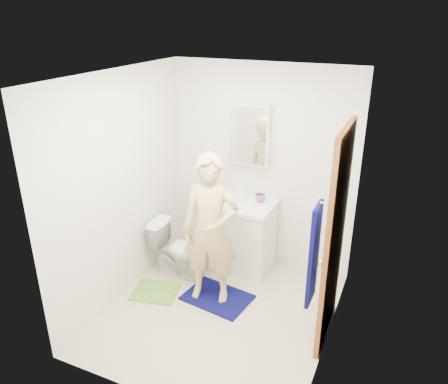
% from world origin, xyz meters
% --- Properties ---
extents(floor, '(2.20, 2.40, 0.02)m').
position_xyz_m(floor, '(0.00, 0.00, -0.01)').
color(floor, beige).
rests_on(floor, ground).
extents(ceiling, '(2.20, 2.40, 0.02)m').
position_xyz_m(ceiling, '(0.00, 0.00, 2.41)').
color(ceiling, white).
rests_on(ceiling, ground).
extents(wall_back, '(2.20, 0.02, 2.40)m').
position_xyz_m(wall_back, '(0.00, 1.21, 1.20)').
color(wall_back, white).
rests_on(wall_back, ground).
extents(wall_front, '(2.20, 0.02, 2.40)m').
position_xyz_m(wall_front, '(0.00, -1.21, 1.20)').
color(wall_front, white).
rests_on(wall_front, ground).
extents(wall_left, '(0.02, 2.40, 2.40)m').
position_xyz_m(wall_left, '(-1.11, 0.00, 1.20)').
color(wall_left, white).
rests_on(wall_left, ground).
extents(wall_right, '(0.02, 2.40, 2.40)m').
position_xyz_m(wall_right, '(1.11, 0.00, 1.20)').
color(wall_right, white).
rests_on(wall_right, ground).
extents(vanity_cabinet, '(0.75, 0.55, 0.80)m').
position_xyz_m(vanity_cabinet, '(-0.15, 0.91, 0.40)').
color(vanity_cabinet, white).
rests_on(vanity_cabinet, floor).
extents(countertop, '(0.79, 0.59, 0.05)m').
position_xyz_m(countertop, '(-0.15, 0.91, 0.83)').
color(countertop, white).
rests_on(countertop, vanity_cabinet).
extents(sink_basin, '(0.40, 0.40, 0.03)m').
position_xyz_m(sink_basin, '(-0.15, 0.91, 0.84)').
color(sink_basin, white).
rests_on(sink_basin, countertop).
extents(faucet, '(0.03, 0.03, 0.12)m').
position_xyz_m(faucet, '(-0.15, 1.09, 0.91)').
color(faucet, silver).
rests_on(faucet, countertop).
extents(medicine_cabinet, '(0.50, 0.12, 0.70)m').
position_xyz_m(medicine_cabinet, '(-0.15, 1.14, 1.60)').
color(medicine_cabinet, white).
rests_on(medicine_cabinet, wall_back).
extents(mirror_panel, '(0.46, 0.01, 0.66)m').
position_xyz_m(mirror_panel, '(-0.15, 1.08, 1.60)').
color(mirror_panel, white).
rests_on(mirror_panel, wall_back).
extents(door, '(0.05, 0.80, 2.05)m').
position_xyz_m(door, '(1.07, 0.15, 1.02)').
color(door, '#965629').
rests_on(door, ground).
extents(door_knob, '(0.07, 0.07, 0.07)m').
position_xyz_m(door_knob, '(1.03, -0.17, 0.95)').
color(door_knob, gold).
rests_on(door_knob, door).
extents(towel, '(0.03, 0.24, 0.80)m').
position_xyz_m(towel, '(1.03, -0.57, 1.25)').
color(towel, '#070949').
rests_on(towel, wall_right).
extents(towel_hook, '(0.06, 0.02, 0.02)m').
position_xyz_m(towel_hook, '(1.07, -0.57, 1.67)').
color(towel_hook, silver).
rests_on(towel_hook, wall_right).
extents(toilet, '(0.69, 0.43, 0.67)m').
position_xyz_m(toilet, '(-0.71, 0.45, 0.34)').
color(toilet, white).
rests_on(toilet, floor).
extents(bath_mat, '(0.76, 0.59, 0.02)m').
position_xyz_m(bath_mat, '(-0.11, 0.20, 0.01)').
color(bath_mat, '#070949').
rests_on(bath_mat, floor).
extents(green_rug, '(0.55, 0.50, 0.02)m').
position_xyz_m(green_rug, '(-0.79, 0.01, 0.01)').
color(green_rug, '#65A838').
rests_on(green_rug, floor).
extents(soap_dispenser, '(0.10, 0.10, 0.21)m').
position_xyz_m(soap_dispenser, '(-0.45, 0.89, 0.95)').
color(soap_dispenser, '#C85D7C').
rests_on(soap_dispenser, countertop).
extents(toothbrush_cup, '(0.16, 0.16, 0.09)m').
position_xyz_m(toothbrush_cup, '(0.06, 1.02, 0.90)').
color(toothbrush_cup, '#894598').
rests_on(toothbrush_cup, countertop).
extents(man, '(0.66, 0.50, 1.62)m').
position_xyz_m(man, '(-0.18, 0.19, 0.83)').
color(man, '#D6B678').
rests_on(man, bath_mat).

